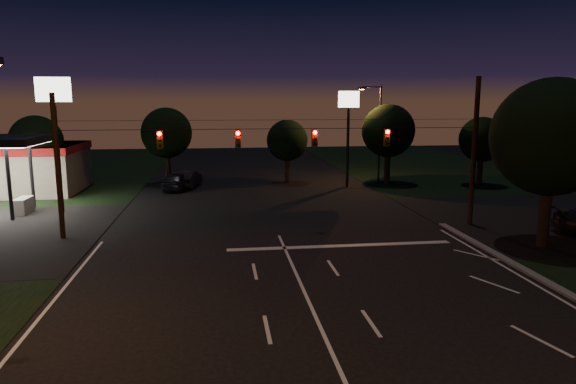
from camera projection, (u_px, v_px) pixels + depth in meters
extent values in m
plane|color=black|center=(333.00, 354.00, 15.52)|extent=(140.00, 140.00, 0.00)
cube|color=silver|center=(341.00, 246.00, 27.13)|extent=(12.00, 0.50, 0.01)
cylinder|color=black|center=(469.00, 225.00, 31.73)|extent=(0.30, 0.30, 9.00)
cylinder|color=black|center=(63.00, 239.00, 28.58)|extent=(0.28, 0.28, 8.00)
cylinder|color=black|center=(277.00, 129.00, 29.10)|extent=(24.00, 0.03, 0.03)
cylinder|color=black|center=(277.00, 120.00, 29.01)|extent=(24.00, 0.02, 0.02)
cube|color=#3F3307|center=(160.00, 140.00, 28.34)|extent=(0.32, 0.26, 1.00)
sphere|color=#FF0705|center=(159.00, 134.00, 28.13)|extent=(0.22, 0.22, 0.22)
sphere|color=black|center=(160.00, 140.00, 28.19)|extent=(0.20, 0.20, 0.20)
sphere|color=black|center=(160.00, 146.00, 28.25)|extent=(0.20, 0.20, 0.20)
cube|color=#3F3307|center=(238.00, 139.00, 28.91)|extent=(0.32, 0.26, 1.00)
sphere|color=#FF0705|center=(238.00, 133.00, 28.69)|extent=(0.22, 0.22, 0.22)
sphere|color=black|center=(238.00, 139.00, 28.75)|extent=(0.20, 0.20, 0.20)
sphere|color=black|center=(238.00, 145.00, 28.81)|extent=(0.20, 0.20, 0.20)
cube|color=#3F3307|center=(315.00, 138.00, 29.49)|extent=(0.32, 0.26, 1.00)
sphere|color=#FF0705|center=(315.00, 133.00, 29.27)|extent=(0.22, 0.22, 0.22)
sphere|color=black|center=(315.00, 138.00, 29.33)|extent=(0.20, 0.20, 0.20)
sphere|color=black|center=(315.00, 144.00, 29.39)|extent=(0.20, 0.20, 0.20)
cube|color=#3F3307|center=(387.00, 137.00, 30.05)|extent=(0.32, 0.26, 1.00)
sphere|color=#FF0705|center=(388.00, 132.00, 29.84)|extent=(0.22, 0.22, 0.22)
sphere|color=black|center=(388.00, 138.00, 29.89)|extent=(0.20, 0.20, 0.20)
sphere|color=black|center=(387.00, 143.00, 29.95)|extent=(0.20, 0.20, 0.20)
cube|color=gray|center=(24.00, 206.00, 34.72)|extent=(0.80, 2.00, 1.10)
cylinder|color=black|center=(9.00, 184.00, 32.44)|extent=(0.24, 0.24, 4.80)
cylinder|color=black|center=(32.00, 175.00, 36.35)|extent=(0.24, 0.24, 4.80)
cylinder|color=black|center=(59.00, 158.00, 34.49)|extent=(0.24, 0.24, 7.50)
cube|color=white|center=(53.00, 89.00, 33.69)|extent=(2.20, 0.30, 1.60)
cylinder|color=black|center=(348.00, 148.00, 45.22)|extent=(0.24, 0.24, 7.00)
cube|color=white|center=(349.00, 99.00, 44.49)|extent=(1.80, 0.30, 1.40)
cylinder|color=black|center=(379.00, 134.00, 47.46)|extent=(0.20, 0.20, 9.00)
cylinder|color=black|center=(371.00, 87.00, 46.59)|extent=(1.80, 0.12, 0.12)
cube|color=black|center=(362.00, 88.00, 46.49)|extent=(0.60, 0.35, 0.22)
cube|color=orange|center=(362.00, 89.00, 46.51)|extent=(0.45, 0.25, 0.04)
cylinder|color=black|center=(545.00, 209.00, 26.70)|extent=(0.60, 0.60, 4.00)
sphere|color=black|center=(551.00, 137.00, 26.04)|extent=(6.00, 6.00, 6.00)
sphere|color=black|center=(556.00, 140.00, 26.59)|extent=(4.50, 4.50, 4.50)
sphere|color=black|center=(537.00, 139.00, 26.27)|extent=(4.20, 4.20, 4.20)
cylinder|color=black|center=(39.00, 176.00, 42.16)|extent=(0.49, 0.49, 3.00)
sphere|color=black|center=(36.00, 141.00, 41.67)|extent=(4.20, 4.20, 4.20)
sphere|color=black|center=(43.00, 143.00, 42.05)|extent=(3.15, 3.15, 3.15)
sphere|color=black|center=(32.00, 142.00, 41.83)|extent=(2.94, 2.94, 2.94)
cylinder|color=black|center=(168.00, 166.00, 47.36)|extent=(0.52, 0.52, 3.25)
sphere|color=black|center=(166.00, 133.00, 46.82)|extent=(4.60, 4.60, 4.60)
sphere|color=black|center=(172.00, 134.00, 47.24)|extent=(3.45, 3.45, 3.45)
sphere|color=black|center=(162.00, 134.00, 47.00)|extent=(3.22, 3.22, 3.22)
cylinder|color=black|center=(287.00, 168.00, 47.87)|extent=(0.47, 0.47, 2.75)
sphere|color=black|center=(287.00, 140.00, 47.42)|extent=(3.80, 3.80, 3.80)
sphere|color=black|center=(291.00, 141.00, 47.76)|extent=(2.85, 2.85, 2.85)
sphere|color=black|center=(283.00, 141.00, 47.57)|extent=(2.66, 2.66, 2.66)
cylinder|color=black|center=(387.00, 166.00, 47.04)|extent=(0.53, 0.53, 3.40)
sphere|color=black|center=(388.00, 131.00, 46.48)|extent=(4.80, 4.80, 4.80)
sphere|color=black|center=(392.00, 132.00, 46.92)|extent=(3.60, 3.60, 3.60)
sphere|color=black|center=(382.00, 132.00, 46.67)|extent=(3.36, 3.36, 3.36)
cylinder|color=black|center=(480.00, 170.00, 46.18)|extent=(0.48, 0.48, 2.90)
sphere|color=black|center=(482.00, 139.00, 45.71)|extent=(4.00, 4.00, 4.00)
sphere|color=black|center=(484.00, 140.00, 46.07)|extent=(3.00, 3.00, 3.00)
sphere|color=black|center=(476.00, 140.00, 45.86)|extent=(2.80, 2.80, 2.80)
imported|color=black|center=(177.00, 181.00, 44.01)|extent=(2.53, 4.86, 1.58)
imported|color=black|center=(188.00, 179.00, 45.44)|extent=(2.47, 4.76, 1.49)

